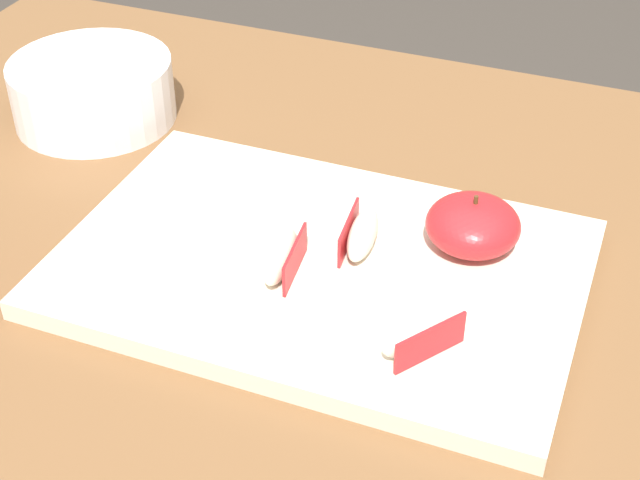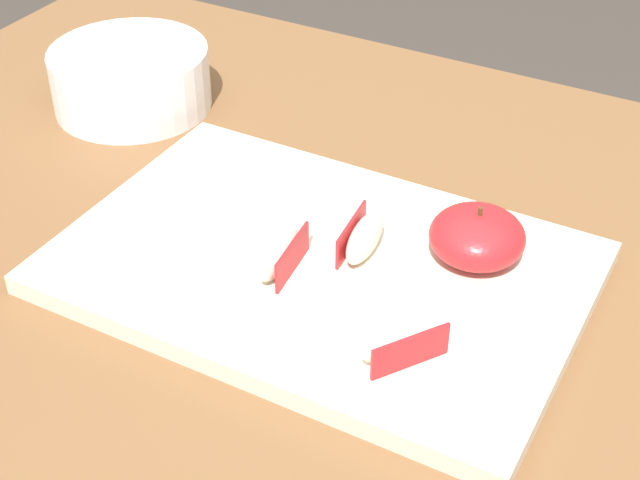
# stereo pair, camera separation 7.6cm
# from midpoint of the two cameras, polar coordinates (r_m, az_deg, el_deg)

# --- Properties ---
(dining_table) EXTENTS (1.11, 0.83, 0.73)m
(dining_table) POSITION_cam_midpoint_polar(r_m,az_deg,el_deg) (0.88, -4.03, -7.05)
(dining_table) COLOR brown
(dining_table) RESTS_ON ground_plane
(cutting_board) EXTENTS (0.43, 0.28, 0.02)m
(cutting_board) POSITION_cam_midpoint_polar(r_m,az_deg,el_deg) (0.78, -2.80, -1.81)
(cutting_board) COLOR beige
(cutting_board) RESTS_ON dining_table
(apple_half_skin_up) EXTENTS (0.08, 0.08, 0.05)m
(apple_half_skin_up) POSITION_cam_midpoint_polar(r_m,az_deg,el_deg) (0.78, 6.50, 0.81)
(apple_half_skin_up) COLOR #B21E23
(apple_half_skin_up) RESTS_ON cutting_board
(apple_wedge_right) EXTENTS (0.06, 0.07, 0.03)m
(apple_wedge_right) POSITION_cam_midpoint_polar(r_m,az_deg,el_deg) (0.68, 2.94, -5.83)
(apple_wedge_right) COLOR #F4EACC
(apple_wedge_right) RESTS_ON cutting_board
(apple_wedge_middle) EXTENTS (0.03, 0.07, 0.03)m
(apple_wedge_middle) POSITION_cam_midpoint_polar(r_m,az_deg,el_deg) (0.76, -5.22, -1.12)
(apple_wedge_middle) COLOR #F4EACC
(apple_wedge_middle) RESTS_ON cutting_board
(apple_wedge_left) EXTENTS (0.03, 0.07, 0.03)m
(apple_wedge_left) POSITION_cam_midpoint_polar(r_m,az_deg,el_deg) (0.78, -0.28, 0.26)
(apple_wedge_left) COLOR #F4EACC
(apple_wedge_left) RESTS_ON cutting_board
(ceramic_fruit_bowl) EXTENTS (0.17, 0.17, 0.07)m
(ceramic_fruit_bowl) POSITION_cam_midpoint_polar(r_m,az_deg,el_deg) (1.03, -15.70, 8.74)
(ceramic_fruit_bowl) COLOR white
(ceramic_fruit_bowl) RESTS_ON dining_table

